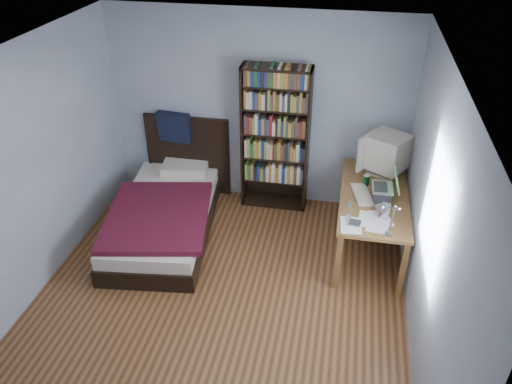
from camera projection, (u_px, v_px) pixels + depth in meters
The scene contains 14 objects.
room at pixel (216, 199), 4.52m from camera, with size 4.20×4.24×2.50m.
desk at pixel (371, 197), 6.10m from camera, with size 0.75×1.63×0.73m.
crt_monitor at pixel (385, 152), 5.80m from camera, with size 0.63×0.57×0.51m.
laptop at pixel (384, 191), 5.43m from camera, with size 0.30×0.30×0.36m.
desk_lamp at pixel (383, 214), 4.36m from camera, with size 0.24×0.52×0.62m.
keyboard at pixel (362, 195), 5.53m from camera, with size 0.17×0.44×0.03m, color beige.
speaker at pixel (385, 211), 5.13m from camera, with size 0.08×0.08×0.17m, color gray.
soda_can at pixel (366, 181), 5.70m from camera, with size 0.07×0.07×0.13m, color #073418.
mouse at pixel (375, 182), 5.75m from camera, with size 0.07×0.12×0.04m, color silver.
phone_silver at pixel (349, 205), 5.37m from camera, with size 0.05×0.10×0.02m, color silver.
phone_grey at pixel (349, 218), 5.16m from camera, with size 0.05×0.09×0.02m, color gray.
external_drive at pixel (355, 224), 5.07m from camera, with size 0.11×0.11×0.02m, color gray.
bookshelf at pixel (275, 139), 6.26m from camera, with size 0.85×0.30×1.88m.
bed at pixel (167, 210), 6.15m from camera, with size 1.40×2.29×1.16m.
Camera 1 is at (1.11, -3.66, 3.70)m, focal length 35.00 mm.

